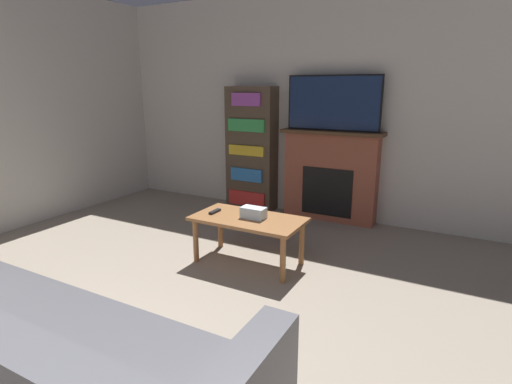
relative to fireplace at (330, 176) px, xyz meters
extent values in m
cube|color=beige|center=(-0.13, 0.14, 0.80)|extent=(6.82, 0.06, 2.70)
cube|color=brown|center=(0.00, 0.00, -0.02)|extent=(1.11, 0.22, 1.05)
cube|color=black|center=(0.00, -0.11, -0.18)|extent=(0.61, 0.01, 0.58)
cube|color=#4C331E|center=(0.00, -0.02, 0.52)|extent=(1.21, 0.28, 0.04)
cube|color=black|center=(0.00, -0.02, 0.85)|extent=(1.10, 0.03, 0.63)
cube|color=#19284C|center=(0.00, -0.03, 0.85)|extent=(1.06, 0.01, 0.59)
cube|color=#4C4C51|center=(-0.40, -3.63, -0.33)|extent=(2.59, 0.89, 0.44)
cube|color=brown|center=(-0.24, -1.58, -0.12)|extent=(1.00, 0.53, 0.03)
cylinder|color=brown|center=(-0.69, -1.79, -0.34)|extent=(0.05, 0.05, 0.41)
cylinder|color=brown|center=(0.20, -1.79, -0.34)|extent=(0.05, 0.05, 0.41)
cylinder|color=brown|center=(-0.69, -1.38, -0.34)|extent=(0.05, 0.05, 0.41)
cylinder|color=brown|center=(0.20, -1.38, -0.34)|extent=(0.05, 0.05, 0.41)
cube|color=silver|center=(-0.20, -1.57, -0.06)|extent=(0.22, 0.12, 0.10)
cube|color=black|center=(-0.59, -1.60, -0.10)|extent=(0.04, 0.15, 0.02)
cube|color=#4C3D2D|center=(-1.07, -0.02, 0.25)|extent=(0.65, 0.26, 1.59)
cube|color=red|center=(-1.07, -0.16, -0.39)|extent=(0.53, 0.03, 0.19)
cube|color=#2D70B7|center=(-1.07, -0.16, -0.07)|extent=(0.45, 0.03, 0.17)
cube|color=gold|center=(-1.07, -0.16, 0.25)|extent=(0.50, 0.03, 0.13)
cube|color=green|center=(-1.07, -0.16, 0.57)|extent=(0.51, 0.03, 0.16)
cube|color=purple|center=(-1.07, -0.16, 0.88)|extent=(0.40, 0.03, 0.16)
camera|label=1|loc=(1.44, -4.56, 1.03)|focal=28.00mm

